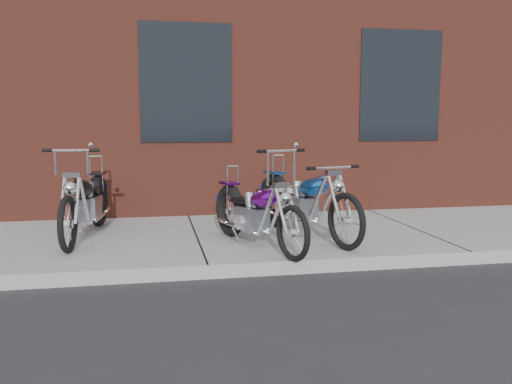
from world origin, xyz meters
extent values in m
plane|color=#282929|center=(0.00, 0.00, 0.00)|extent=(120.00, 120.00, 0.00)
cube|color=#A2A09B|center=(0.00, 1.50, 0.07)|extent=(22.00, 3.00, 0.15)
cube|color=brown|center=(0.00, 8.00, 4.00)|extent=(22.00, 10.00, 8.00)
torus|color=black|center=(0.47, 1.24, 0.48)|extent=(0.34, 0.68, 0.67)
torus|color=black|center=(0.94, -0.14, 0.45)|extent=(0.25, 0.59, 0.60)
cube|color=gray|center=(0.66, 0.68, 0.48)|extent=(0.37, 0.44, 0.28)
ellipsoid|color=#680B8A|center=(0.75, 0.43, 0.75)|extent=(0.39, 0.56, 0.29)
cube|color=black|center=(0.59, 0.91, 0.66)|extent=(0.29, 0.32, 0.06)
cylinder|color=white|center=(0.90, -0.03, 0.70)|extent=(0.12, 0.27, 0.50)
cylinder|color=white|center=(0.86, 0.08, 1.31)|extent=(0.49, 0.19, 0.03)
cylinder|color=white|center=(0.50, 1.17, 0.84)|extent=(0.03, 0.03, 0.45)
cylinder|color=white|center=(0.70, 0.91, 0.35)|extent=(0.31, 0.81, 0.04)
torus|color=black|center=(1.19, 1.76, 0.52)|extent=(0.36, 0.75, 0.74)
torus|color=black|center=(1.67, 0.21, 0.49)|extent=(0.27, 0.66, 0.67)
cube|color=gray|center=(1.38, 1.13, 0.51)|extent=(0.40, 0.48, 0.31)
ellipsoid|color=blue|center=(1.47, 0.85, 0.81)|extent=(0.42, 0.62, 0.32)
cube|color=beige|center=(1.30, 1.39, 0.72)|extent=(0.32, 0.35, 0.06)
cylinder|color=white|center=(1.63, 0.34, 0.76)|extent=(0.13, 0.30, 0.56)
cylinder|color=white|center=(1.59, 0.46, 1.09)|extent=(0.55, 0.20, 0.03)
cylinder|color=white|center=(1.21, 1.68, 0.91)|extent=(0.03, 0.03, 0.50)
cylinder|color=white|center=(1.43, 1.38, 0.38)|extent=(0.32, 0.90, 0.05)
torus|color=black|center=(-1.31, 2.26, 0.51)|extent=(0.23, 0.74, 0.73)
torus|color=black|center=(-1.50, 0.68, 0.48)|extent=(0.15, 0.66, 0.66)
cube|color=gray|center=(-1.39, 1.61, 0.50)|extent=(0.33, 0.44, 0.30)
ellipsoid|color=black|center=(-1.42, 1.33, 0.80)|extent=(0.33, 0.59, 0.31)
cube|color=black|center=(-1.36, 1.87, 0.71)|extent=(0.28, 0.31, 0.06)
cylinder|color=white|center=(-1.49, 0.80, 0.75)|extent=(0.08, 0.30, 0.55)
cylinder|color=white|center=(-1.47, 0.93, 1.30)|extent=(0.56, 0.10, 0.03)
cylinder|color=white|center=(-1.32, 2.18, 0.90)|extent=(0.02, 0.02, 0.49)
cylinder|color=white|center=(-1.24, 1.82, 0.37)|extent=(0.16, 0.91, 0.05)
camera|label=1|loc=(-0.55, -5.42, 1.62)|focal=38.00mm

